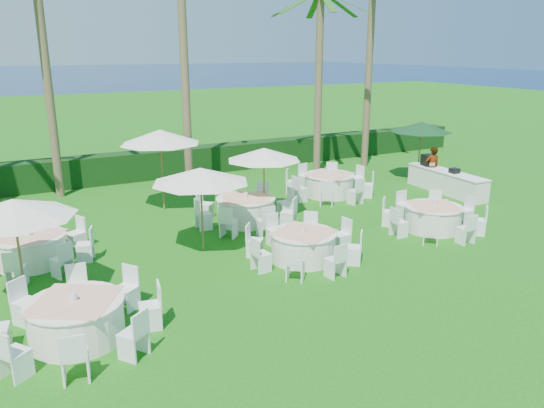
{
  "coord_description": "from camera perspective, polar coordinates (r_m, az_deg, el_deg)",
  "views": [
    {
      "loc": [
        -5.81,
        -10.51,
        5.51
      ],
      "look_at": [
        0.85,
        2.06,
        1.3
      ],
      "focal_mm": 35.0,
      "sensor_mm": 36.0,
      "label": 1
    }
  ],
  "objects": [
    {
      "name": "umbrella_green",
      "position": [
        23.51,
        15.77,
        7.99
      ],
      "size": [
        2.6,
        2.6,
        2.51
      ],
      "color": "brown",
      "rests_on": "ground"
    },
    {
      "name": "ocean",
      "position": [
        112.8,
        -25.52,
        12.13
      ],
      "size": [
        260.0,
        260.0,
        0.0
      ],
      "primitive_type": "plane",
      "color": "#061C41",
      "rests_on": "ground"
    },
    {
      "name": "banquet_table_f",
      "position": [
        20.58,
        6.17,
        2.14
      ],
      "size": [
        3.37,
        3.37,
        1.01
      ],
      "color": "white",
      "rests_on": "ground"
    },
    {
      "name": "banquet_table_c",
      "position": [
        17.32,
        16.93,
        -1.36
      ],
      "size": [
        3.12,
        3.12,
        0.95
      ],
      "color": "white",
      "rests_on": "ground"
    },
    {
      "name": "banquet_table_b",
      "position": [
        14.29,
        3.38,
        -4.44
      ],
      "size": [
        3.12,
        3.12,
        0.94
      ],
      "color": "white",
      "rests_on": "ground"
    },
    {
      "name": "umbrella_d",
      "position": [
        17.41,
        -0.89,
        5.38
      ],
      "size": [
        2.48,
        2.48,
        2.36
      ],
      "color": "brown",
      "rests_on": "ground"
    },
    {
      "name": "ground",
      "position": [
        13.21,
        0.94,
        -8.16
      ],
      "size": [
        120.0,
        120.0,
        0.0
      ],
      "primitive_type": "plane",
      "color": "#185A0F",
      "rests_on": "ground"
    },
    {
      "name": "palm_e",
      "position": [
        25.51,
        10.42,
        14.72
      ],
      "size": [
        4.41,
        4.07,
        8.77
      ],
      "color": "brown",
      "rests_on": "ground"
    },
    {
      "name": "staff_person",
      "position": [
        22.41,
        16.81,
        3.77
      ],
      "size": [
        0.69,
        0.53,
        1.7
      ],
      "primitive_type": "imported",
      "rotation": [
        0.0,
        0.0,
        2.93
      ],
      "color": "gray",
      "rests_on": "ground"
    },
    {
      "name": "banquet_table_e",
      "position": [
        17.28,
        -2.82,
        -0.58
      ],
      "size": [
        3.37,
        3.37,
        1.01
      ],
      "color": "white",
      "rests_on": "ground"
    },
    {
      "name": "palm_b",
      "position": [
        21.33,
        -23.15,
        13.32
      ],
      "size": [
        4.29,
        4.34,
        8.7
      ],
      "color": "brown",
      "rests_on": "ground"
    },
    {
      "name": "hedge",
      "position": [
        23.76,
        -13.17,
        4.12
      ],
      "size": [
        34.0,
        1.0,
        1.2
      ],
      "primitive_type": "cube",
      "color": "black",
      "rests_on": "ground"
    },
    {
      "name": "umbrella_c",
      "position": [
        18.61,
        -11.96,
        7.08
      ],
      "size": [
        2.77,
        2.77,
        2.83
      ],
      "color": "brown",
      "rests_on": "ground"
    },
    {
      "name": "palm_d",
      "position": [
        23.71,
        5.06,
        13.59
      ],
      "size": [
        4.37,
        4.24,
        7.79
      ],
      "color": "brown",
      "rests_on": "ground"
    },
    {
      "name": "umbrella_b",
      "position": [
        14.55,
        -7.7,
        3.08
      ],
      "size": [
        2.71,
        2.71,
        2.38
      ],
      "color": "brown",
      "rests_on": "ground"
    },
    {
      "name": "palm_c",
      "position": [
        20.92,
        -9.67,
        19.85
      ],
      "size": [
        4.36,
        4.26,
        12.65
      ],
      "color": "brown",
      "rests_on": "ground"
    },
    {
      "name": "buffet_table",
      "position": [
        21.99,
        18.18,
        2.38
      ],
      "size": [
        0.91,
        3.75,
        1.32
      ],
      "color": "white",
      "rests_on": "ground"
    },
    {
      "name": "banquet_table_a",
      "position": [
        11.23,
        -20.31,
        -11.51
      ],
      "size": [
        3.29,
        3.29,
        0.99
      ],
      "color": "white",
      "rests_on": "ground"
    },
    {
      "name": "banquet_table_d",
      "position": [
        15.36,
        -24.5,
        -4.42
      ],
      "size": [
        3.13,
        3.13,
        0.96
      ],
      "color": "white",
      "rests_on": "ground"
    },
    {
      "name": "umbrella_a",
      "position": [
        12.55,
        -26.09,
        -0.45
      ],
      "size": [
        2.63,
        2.63,
        2.43
      ],
      "color": "brown",
      "rests_on": "ground"
    }
  ]
}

